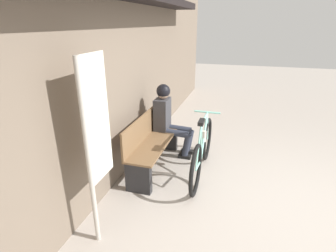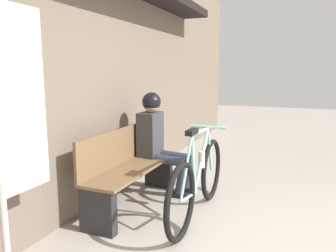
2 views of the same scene
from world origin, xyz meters
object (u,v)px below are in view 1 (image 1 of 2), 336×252
park_bench_near (152,144)px  banner_pole (95,132)px  person_seated (168,115)px  bicycle (202,151)px

park_bench_near → banner_pole: 1.66m
banner_pole → person_seated: bearing=-4.6°
banner_pole → bicycle: bearing=-29.7°
park_bench_near → banner_pole: (-1.45, 0.04, 0.79)m
park_bench_near → bicycle: size_ratio=0.84×
park_bench_near → banner_pole: bearing=178.2°
bicycle → banner_pole: bearing=150.3°
park_bench_near → banner_pole: banner_pole is taller
park_bench_near → bicycle: (0.02, -0.79, -0.01)m
park_bench_near → person_seated: 0.63m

